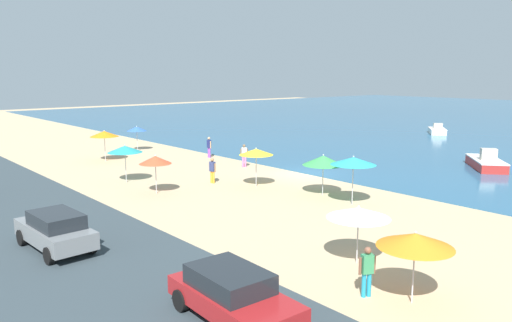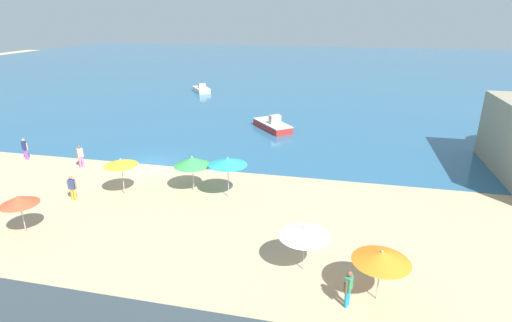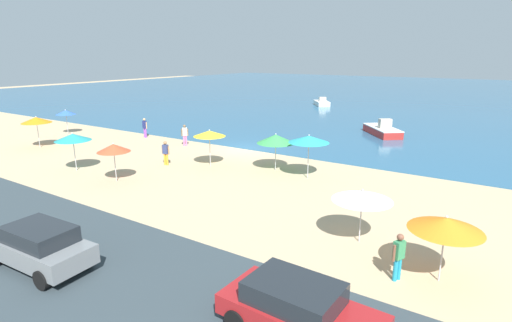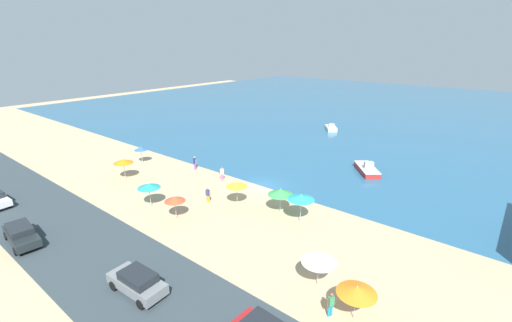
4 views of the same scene
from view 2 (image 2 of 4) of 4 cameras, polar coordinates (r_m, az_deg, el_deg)
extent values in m
plane|color=tan|center=(30.96, -14.74, -0.51)|extent=(160.00, 160.00, 0.00)
cube|color=#2A5E84|center=(82.41, 2.94, 13.07)|extent=(150.00, 110.00, 0.05)
cylinder|color=#B2B2B7|center=(26.08, -18.47, -2.55)|extent=(0.05, 0.05, 2.03)
cone|color=yellow|center=(25.67, -18.75, -0.18)|extent=(2.06, 2.06, 0.37)
sphere|color=silver|center=(25.60, -18.81, 0.27)|extent=(0.08, 0.08, 0.08)
cylinder|color=#B2B2B7|center=(23.66, -30.30, -7.17)|extent=(0.05, 0.05, 1.79)
cone|color=#DF4C2B|center=(23.24, -30.77, -4.82)|extent=(1.85, 1.85, 0.45)
sphere|color=silver|center=(23.14, -30.88, -4.25)|extent=(0.08, 0.08, 0.08)
cylinder|color=#B2B2B7|center=(24.44, -3.98, -2.82)|extent=(0.05, 0.05, 2.19)
cone|color=teal|center=(23.97, -4.05, -0.09)|extent=(2.37, 2.37, 0.40)
sphere|color=silver|center=(23.89, -4.07, 0.43)|extent=(0.08, 0.08, 0.08)
cylinder|color=#B2B2B7|center=(18.07, 6.85, -12.82)|extent=(0.05, 0.05, 1.76)
cone|color=silver|center=(17.53, 6.99, -10.03)|extent=(2.30, 2.30, 0.38)
sphere|color=silver|center=(17.42, 7.02, -9.40)|extent=(0.08, 0.08, 0.08)
cylinder|color=#B2B2B7|center=(25.65, -8.96, -2.37)|extent=(0.05, 0.05, 1.78)
cone|color=green|center=(25.24, -9.10, -0.05)|extent=(2.35, 2.35, 0.54)
sphere|color=silver|center=(25.14, -9.14, 0.59)|extent=(0.08, 0.08, 0.08)
cylinder|color=#B2B2B7|center=(17.05, 17.11, -15.90)|extent=(0.05, 0.05, 1.80)
cone|color=orange|center=(16.46, 17.50, -12.90)|extent=(2.27, 2.27, 0.42)
sphere|color=silver|center=(16.33, 17.59, -12.19)|extent=(0.08, 0.08, 0.08)
cylinder|color=pink|center=(32.03, -23.52, -0.10)|extent=(0.14, 0.14, 0.81)
cylinder|color=pink|center=(31.99, -23.83, -0.17)|extent=(0.14, 0.14, 0.81)
cube|color=silver|center=(31.78, -23.86, 1.10)|extent=(0.39, 0.42, 0.65)
sphere|color=brown|center=(31.64, -23.98, 1.87)|extent=(0.22, 0.22, 0.22)
cylinder|color=brown|center=(31.85, -23.44, 1.11)|extent=(0.09, 0.09, 0.58)
cylinder|color=brown|center=(31.73, -24.26, 0.92)|extent=(0.09, 0.09, 0.58)
cylinder|color=#F89E2B|center=(26.64, -24.45, -4.37)|extent=(0.14, 0.14, 0.76)
cylinder|color=#F89E2B|center=(26.73, -24.79, -4.35)|extent=(0.14, 0.14, 0.76)
cube|color=navy|center=(26.43, -24.84, -3.01)|extent=(0.39, 0.27, 0.60)
sphere|color=#9C714C|center=(26.27, -24.98, -2.14)|extent=(0.22, 0.22, 0.22)
cylinder|color=#9C714C|center=(26.33, -24.36, -3.13)|extent=(0.09, 0.09, 0.54)
cylinder|color=#9C714C|center=(26.56, -25.28, -3.08)|extent=(0.09, 0.09, 0.54)
cylinder|color=purple|center=(35.57, -29.88, 0.80)|extent=(0.14, 0.14, 0.81)
cylinder|color=purple|center=(35.69, -30.08, 0.83)|extent=(0.14, 0.14, 0.81)
cube|color=navy|center=(35.42, -30.19, 1.93)|extent=(0.37, 0.24, 0.64)
sphere|color=tan|center=(35.30, -30.32, 2.62)|extent=(0.22, 0.22, 0.22)
cylinder|color=tan|center=(35.27, -29.90, 1.82)|extent=(0.09, 0.09, 0.58)
cylinder|color=tan|center=(35.61, -30.44, 1.88)|extent=(0.09, 0.09, 0.58)
cylinder|color=teal|center=(16.79, 13.04, -18.35)|extent=(0.14, 0.14, 0.76)
cylinder|color=teal|center=(16.66, 12.77, -18.68)|extent=(0.14, 0.14, 0.76)
cube|color=#338857|center=(16.30, 13.10, -16.64)|extent=(0.35, 0.42, 0.61)
sphere|color=brown|center=(16.05, 13.23, -15.40)|extent=(0.22, 0.22, 0.22)
cylinder|color=brown|center=(16.52, 13.44, -16.34)|extent=(0.09, 0.09, 0.54)
cylinder|color=brown|center=(16.15, 12.73, -17.22)|extent=(0.09, 0.09, 0.54)
cube|color=silver|center=(58.05, -7.81, 10.03)|extent=(3.39, 3.77, 0.55)
cube|color=silver|center=(59.89, -8.37, 10.38)|extent=(0.98, 0.89, 0.33)
cube|color=silver|center=(58.00, -7.83, 10.33)|extent=(3.45, 3.81, 0.08)
cube|color=#B2AD9E|center=(57.61, -7.74, 10.58)|extent=(1.13, 1.06, 0.69)
cube|color=red|center=(38.84, 2.35, 4.99)|extent=(4.38, 4.80, 0.61)
cube|color=red|center=(41.02, 0.60, 5.95)|extent=(1.05, 0.97, 0.36)
cube|color=silver|center=(38.75, 2.35, 5.48)|extent=(4.44, 4.85, 0.08)
cube|color=#B2AD9E|center=(38.24, 2.71, 5.91)|extent=(1.20, 1.14, 0.90)
camera|label=1|loc=(10.32, 87.30, -23.40)|focal=35.00mm
camera|label=3|loc=(5.00, 64.40, -42.98)|focal=28.00mm
camera|label=4|loc=(8.60, 125.12, 18.36)|focal=24.00mm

